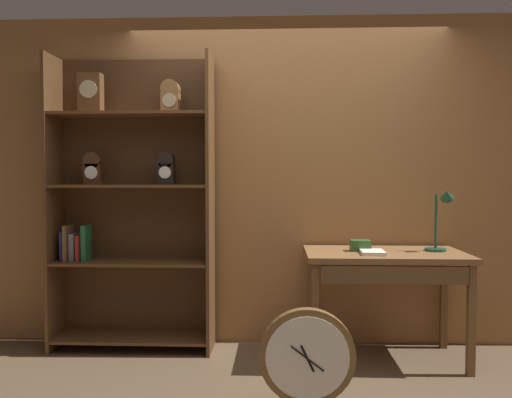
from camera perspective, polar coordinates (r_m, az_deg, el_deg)
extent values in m
cube|color=#9E6B3D|center=(4.07, 3.45, 2.03)|extent=(4.80, 0.05, 2.60)
cube|color=brown|center=(4.20, -21.75, -0.47)|extent=(0.02, 0.35, 2.26)
cube|color=brown|center=(3.86, -5.16, -0.54)|extent=(0.02, 0.35, 2.26)
cube|color=#4B2F1A|center=(4.15, -13.16, -0.39)|extent=(1.23, 0.01, 2.26)
cube|color=brown|center=(4.17, -13.65, -14.91)|extent=(1.18, 0.33, 0.02)
cube|color=brown|center=(4.04, -13.74, -6.92)|extent=(1.18, 0.33, 0.02)
cube|color=brown|center=(3.98, -13.83, 1.44)|extent=(1.18, 0.33, 0.02)
cube|color=brown|center=(4.01, -13.91, 9.20)|extent=(1.18, 0.33, 0.02)
cube|color=brown|center=(4.12, -18.12, 11.23)|extent=(0.17, 0.10, 0.30)
cylinder|color=#C6B78C|center=(4.07, -18.39, 11.67)|extent=(0.13, 0.01, 0.13)
cube|color=#472816|center=(4.06, -17.88, 2.67)|extent=(0.13, 0.07, 0.16)
cylinder|color=#472816|center=(4.07, -17.90, 4.15)|extent=(0.13, 0.07, 0.13)
cylinder|color=white|center=(4.03, -18.08, 2.85)|extent=(0.10, 0.01, 0.10)
cube|color=olive|center=(3.96, -9.58, 10.62)|extent=(0.14, 0.11, 0.15)
cylinder|color=olive|center=(3.97, -9.59, 12.09)|extent=(0.14, 0.11, 0.14)
cylinder|color=#C6B78C|center=(3.90, -9.76, 10.91)|extent=(0.10, 0.01, 0.10)
cube|color=black|center=(3.89, -10.04, 2.77)|extent=(0.12, 0.10, 0.16)
cylinder|color=black|center=(3.89, -10.05, 4.32)|extent=(0.12, 0.10, 0.12)
cylinder|color=white|center=(3.84, -10.22, 2.96)|extent=(0.09, 0.01, 0.09)
cube|color=navy|center=(4.21, -20.72, -4.94)|extent=(0.02, 0.16, 0.22)
cube|color=brown|center=(4.16, -20.40, -4.66)|extent=(0.03, 0.16, 0.27)
cube|color=slate|center=(4.17, -19.71, -5.09)|extent=(0.04, 0.15, 0.21)
cube|color=maroon|center=(4.13, -19.13, -5.22)|extent=(0.02, 0.17, 0.20)
cube|color=#236638|center=(4.12, -18.57, -4.70)|extent=(0.04, 0.14, 0.27)
cube|color=brown|center=(3.80, 14.26, -6.06)|extent=(1.14, 0.66, 0.04)
cube|color=brown|center=(3.54, 6.67, -13.21)|extent=(0.05, 0.05, 0.75)
cube|color=brown|center=(3.76, 23.06, -12.45)|extent=(0.05, 0.05, 0.75)
cube|color=brown|center=(4.08, 6.08, -11.08)|extent=(0.05, 0.05, 0.75)
cube|color=brown|center=(4.27, 20.37, -10.60)|extent=(0.05, 0.05, 0.75)
cube|color=brown|center=(3.51, 15.29, -8.25)|extent=(0.97, 0.03, 0.12)
cylinder|color=#1E472D|center=(3.93, 19.54, -5.39)|extent=(0.15, 0.15, 0.02)
cylinder|color=#1E472D|center=(3.91, 19.58, -2.38)|extent=(0.02, 0.02, 0.39)
cone|color=#1E472D|center=(3.87, 20.69, 0.47)|extent=(0.13, 0.15, 0.12)
cube|color=#2D5123|center=(3.78, 11.67, -5.15)|extent=(0.14, 0.11, 0.08)
cube|color=silver|center=(3.66, 12.97, -5.86)|extent=(0.17, 0.23, 0.02)
cylinder|color=brown|center=(3.02, 5.77, -17.20)|extent=(0.55, 0.06, 0.55)
cylinder|color=silver|center=(2.99, 5.80, -17.42)|extent=(0.47, 0.01, 0.47)
cube|color=black|center=(2.98, 5.81, -17.44)|extent=(0.08, 0.01, 0.15)
cube|color=black|center=(2.98, 5.81, -17.45)|extent=(0.19, 0.01, 0.15)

